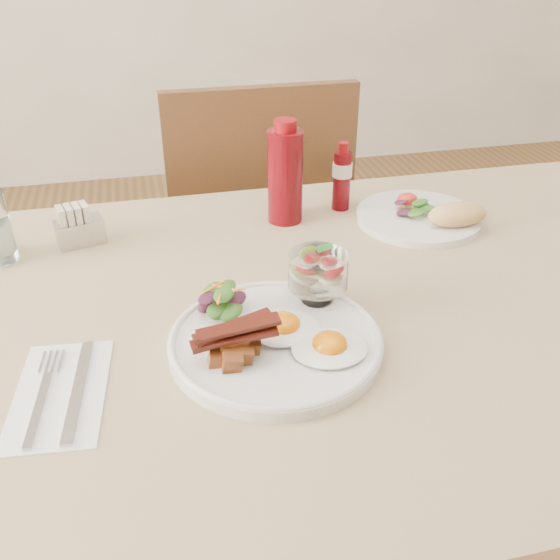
# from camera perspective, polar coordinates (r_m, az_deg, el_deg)

# --- Properties ---
(table) EXTENTS (1.33, 0.88, 0.75)m
(table) POSITION_cam_1_polar(r_m,az_deg,el_deg) (0.97, 5.12, -6.46)
(table) COLOR #55361A
(table) RESTS_ON ground
(chair_far) EXTENTS (0.42, 0.42, 0.93)m
(chair_far) POSITION_cam_1_polar(r_m,az_deg,el_deg) (1.59, -2.36, 3.92)
(chair_far) COLOR #55361A
(chair_far) RESTS_ON ground
(main_plate) EXTENTS (0.28, 0.28, 0.02)m
(main_plate) POSITION_cam_1_polar(r_m,az_deg,el_deg) (0.82, -0.41, -5.77)
(main_plate) COLOR silver
(main_plate) RESTS_ON table
(fried_eggs) EXTENTS (0.16, 0.16, 0.03)m
(fried_eggs) POSITION_cam_1_polar(r_m,az_deg,el_deg) (0.80, 2.38, -5.12)
(fried_eggs) COLOR white
(fried_eggs) RESTS_ON main_plate
(bacon_potato_pile) EXTENTS (0.11, 0.07, 0.05)m
(bacon_potato_pile) POSITION_cam_1_polar(r_m,az_deg,el_deg) (0.77, -4.22, -5.76)
(bacon_potato_pile) COLOR brown
(bacon_potato_pile) RESTS_ON main_plate
(side_salad) EXTENTS (0.08, 0.07, 0.04)m
(side_salad) POSITION_cam_1_polar(r_m,az_deg,el_deg) (0.85, -5.28, -1.96)
(side_salad) COLOR #1D4A13
(side_salad) RESTS_ON main_plate
(fruit_cup) EXTENTS (0.08, 0.08, 0.09)m
(fruit_cup) POSITION_cam_1_polar(r_m,az_deg,el_deg) (0.87, 3.49, 0.85)
(fruit_cup) COLOR white
(fruit_cup) RESTS_ON main_plate
(second_plate) EXTENTS (0.23, 0.23, 0.06)m
(second_plate) POSITION_cam_1_polar(r_m,az_deg,el_deg) (1.16, 13.32, 5.75)
(second_plate) COLOR silver
(second_plate) RESTS_ON table
(ketchup_bottle) EXTENTS (0.08, 0.08, 0.19)m
(ketchup_bottle) POSITION_cam_1_polar(r_m,az_deg,el_deg) (1.12, 0.48, 9.58)
(ketchup_bottle) COLOR #52040A
(ketchup_bottle) RESTS_ON table
(hot_sauce_bottle) EXTENTS (0.05, 0.05, 0.13)m
(hot_sauce_bottle) POSITION_cam_1_polar(r_m,az_deg,el_deg) (1.18, 5.68, 9.33)
(hot_sauce_bottle) COLOR #52040A
(hot_sauce_bottle) RESTS_ON table
(sugar_caddy) EXTENTS (0.09, 0.06, 0.07)m
(sugar_caddy) POSITION_cam_1_polar(r_m,az_deg,el_deg) (1.11, -17.97, 4.56)
(sugar_caddy) COLOR #AFAEB3
(sugar_caddy) RESTS_ON table
(napkin_cutlery) EXTENTS (0.12, 0.20, 0.01)m
(napkin_cutlery) POSITION_cam_1_polar(r_m,az_deg,el_deg) (0.80, -19.36, -9.69)
(napkin_cutlery) COLOR white
(napkin_cutlery) RESTS_ON table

